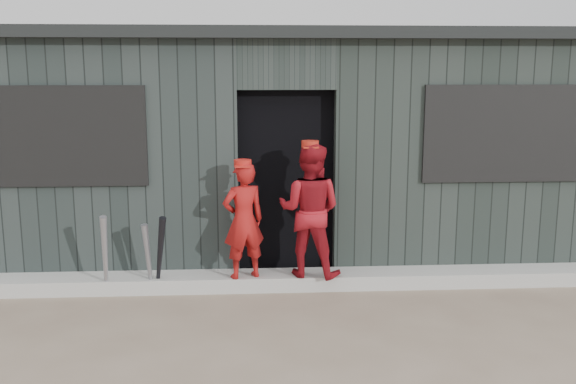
{
  "coord_description": "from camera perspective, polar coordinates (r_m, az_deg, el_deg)",
  "views": [
    {
      "loc": [
        -0.38,
        -4.46,
        2.2
      ],
      "look_at": [
        0.0,
        1.8,
        1.0
      ],
      "focal_mm": 40.0,
      "sensor_mm": 36.0,
      "label": 1
    }
  ],
  "objects": [
    {
      "name": "ground",
      "position": [
        4.99,
        1.28,
        -15.34
      ],
      "size": [
        80.0,
        80.0,
        0.0
      ],
      "primitive_type": "plane",
      "color": "#73614F",
      "rests_on": "ground"
    },
    {
      "name": "curb",
      "position": [
        6.64,
        -0.01,
        -7.83
      ],
      "size": [
        8.0,
        0.36,
        0.15
      ],
      "primitive_type": "cube",
      "color": "#A3A39E",
      "rests_on": "ground"
    },
    {
      "name": "bat_left",
      "position": [
        6.46,
        -15.95,
        -5.51
      ],
      "size": [
        0.14,
        0.32,
        0.86
      ],
      "primitive_type": "cone",
      "rotation": [
        0.29,
        0.0,
        0.24
      ],
      "color": "gray",
      "rests_on": "ground"
    },
    {
      "name": "bat_mid",
      "position": [
        6.48,
        -12.31,
        -5.85
      ],
      "size": [
        0.12,
        0.2,
        0.73
      ],
      "primitive_type": "cone",
      "rotation": [
        0.16,
        0.0,
        -0.28
      ],
      "color": "gray",
      "rests_on": "ground"
    },
    {
      "name": "bat_right",
      "position": [
        6.42,
        -11.32,
        -5.53
      ],
      "size": [
        0.21,
        0.36,
        0.83
      ],
      "primitive_type": "cone",
      "rotation": [
        0.35,
        0.0,
        0.42
      ],
      "color": "black",
      "rests_on": "ground"
    },
    {
      "name": "player_red_left",
      "position": [
        6.35,
        -3.97,
        -2.55
      ],
      "size": [
        0.49,
        0.41,
        1.17
      ],
      "primitive_type": "imported",
      "rotation": [
        0.0,
        0.0,
        3.49
      ],
      "color": "maroon",
      "rests_on": "curb"
    },
    {
      "name": "player_red_right",
      "position": [
        6.4,
        1.94,
        -1.63
      ],
      "size": [
        0.78,
        0.69,
        1.34
      ],
      "primitive_type": "imported",
      "rotation": [
        0.0,
        0.0,
        2.81
      ],
      "color": "maroon",
      "rests_on": "curb"
    },
    {
      "name": "player_grey_back",
      "position": [
        7.09,
        3.06,
        -2.06
      ],
      "size": [
        0.66,
        0.48,
        1.24
      ],
      "primitive_type": "imported",
      "rotation": [
        0.0,
        0.0,
        3.29
      ],
      "color": "#B5B5B5",
      "rests_on": "ground"
    },
    {
      "name": "dugout",
      "position": [
        8.03,
        -0.73,
        4.3
      ],
      "size": [
        8.3,
        3.3,
        2.62
      ],
      "color": "black",
      "rests_on": "ground"
    }
  ]
}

